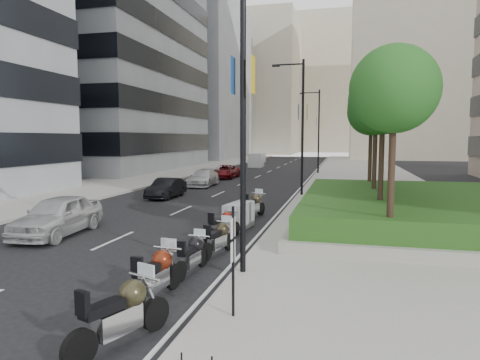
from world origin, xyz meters
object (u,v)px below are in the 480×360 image
(motorcycle_0, at_px, (122,313))
(motorcycle_2, at_px, (192,255))
(car_a, at_px, (58,215))
(car_d, at_px, (225,172))
(parking_sign, at_px, (233,256))
(motorcycle_3, at_px, (219,238))
(motorcycle_6, at_px, (253,205))
(car_b, at_px, (166,188))
(motorcycle_1, at_px, (157,274))
(car_c, at_px, (203,178))
(lamp_post_1, at_px, (300,120))
(motorcycle_4, at_px, (223,225))
(motorcycle_5, at_px, (239,216))
(delivery_van, at_px, (257,160))
(lamp_post_2, at_px, (317,127))
(lamp_post_0, at_px, (237,95))

(motorcycle_0, xyz_separation_m, motorcycle_2, (-0.23, 4.44, -0.11))
(car_a, height_order, car_d, car_a)
(parking_sign, height_order, car_d, parking_sign)
(motorcycle_3, relative_size, motorcycle_6, 0.92)
(car_b, bearing_deg, motorcycle_1, -67.11)
(car_c, bearing_deg, lamp_post_1, -30.64)
(motorcycle_4, bearing_deg, motorcycle_0, -153.80)
(motorcycle_5, xyz_separation_m, car_b, (-6.92, 8.19, 0.08))
(motorcycle_6, xyz_separation_m, car_b, (-6.99, 5.48, 0.02))
(motorcycle_0, distance_m, motorcycle_4, 8.66)
(car_d, relative_size, delivery_van, 1.02)
(motorcycle_1, bearing_deg, motorcycle_2, 3.00)
(motorcycle_2, xyz_separation_m, delivery_van, (-7.34, 45.58, 0.33))
(lamp_post_2, height_order, delivery_van, lamp_post_2)
(motorcycle_3, height_order, car_b, car_b)
(motorcycle_4, xyz_separation_m, car_a, (-6.68, -0.86, 0.24))
(lamp_post_2, height_order, motorcycle_1, lamp_post_2)
(car_d, bearing_deg, motorcycle_2, -76.80)
(motorcycle_3, height_order, motorcycle_4, motorcycle_3)
(motorcycle_4, bearing_deg, car_b, 56.56)
(car_d, bearing_deg, car_b, -90.61)
(motorcycle_6, bearing_deg, motorcycle_1, -164.28)
(motorcycle_5, relative_size, car_d, 0.43)
(lamp_post_0, relative_size, motorcycle_5, 4.57)
(lamp_post_0, bearing_deg, motorcycle_6, 99.04)
(motorcycle_3, bearing_deg, delivery_van, 23.06)
(lamp_post_0, distance_m, parking_sign, 4.74)
(delivery_van, bearing_deg, motorcycle_2, -82.73)
(car_d, height_order, delivery_van, delivery_van)
(parking_sign, xyz_separation_m, car_c, (-8.92, 24.49, -0.79))
(motorcycle_0, xyz_separation_m, car_d, (-7.31, 33.10, -0.01))
(lamp_post_0, height_order, car_c, lamp_post_0)
(parking_sign, bearing_deg, motorcycle_0, -139.52)
(motorcycle_2, relative_size, car_a, 0.44)
(motorcycle_0, bearing_deg, lamp_post_0, 6.80)
(car_c, height_order, car_d, car_c)
(parking_sign, bearing_deg, delivery_van, 100.87)
(motorcycle_3, xyz_separation_m, car_b, (-7.25, 12.32, 0.08))
(motorcycle_2, distance_m, motorcycle_6, 8.89)
(motorcycle_0, relative_size, motorcycle_4, 1.18)
(motorcycle_5, height_order, car_c, car_c)
(motorcycle_5, distance_m, car_d, 23.53)
(lamp_post_0, xyz_separation_m, motorcycle_6, (-1.40, 8.83, -4.44))
(motorcycle_0, distance_m, car_c, 26.96)
(parking_sign, bearing_deg, car_c, 110.01)
(motorcycle_2, bearing_deg, car_d, 18.89)
(lamp_post_1, distance_m, car_c, 10.38)
(parking_sign, xyz_separation_m, motorcycle_2, (-1.99, 2.94, -0.91))
(lamp_post_0, distance_m, motorcycle_4, 6.33)
(car_d, bearing_deg, delivery_van, 90.18)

